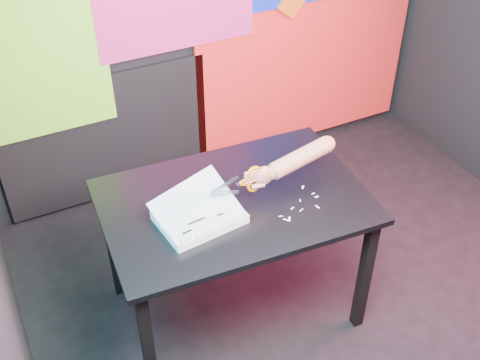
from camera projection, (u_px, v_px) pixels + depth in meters
room at (372, 91)px, 2.34m from camera, size 3.01×3.01×2.71m
backdrop at (226, 36)px, 3.63m from camera, size 2.88×0.05×2.08m
work_table at (234, 214)px, 2.81m from camera, size 1.26×0.89×0.75m
printout_stack at (199, 216)px, 2.63m from camera, size 0.40×0.30×0.19m
scissors at (251, 180)px, 2.67m from camera, size 0.25×0.02×0.14m
hand_forearm at (294, 161)px, 2.73m from camera, size 0.46×0.09×0.15m
paper_clippings at (300, 206)px, 2.72m from camera, size 0.23×0.19×0.00m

